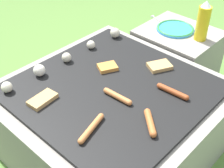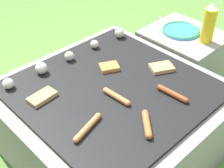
# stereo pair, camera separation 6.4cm
# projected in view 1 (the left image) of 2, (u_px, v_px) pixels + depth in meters

# --- Properties ---
(ground_plane) EXTENTS (14.00, 14.00, 0.00)m
(ground_plane) POSITION_uv_depth(u_px,v_px,m) (112.00, 145.00, 1.70)
(ground_plane) COLOR #567F38
(grill) EXTENTS (0.95, 0.95, 0.40)m
(grill) POSITION_uv_depth(u_px,v_px,m) (112.00, 118.00, 1.58)
(grill) COLOR gray
(grill) RESTS_ON ground_plane
(side_ledge) EXTENTS (0.40, 0.45, 0.40)m
(side_ledge) POSITION_uv_depth(u_px,v_px,m) (176.00, 59.00, 2.02)
(side_ledge) COLOR gray
(side_ledge) RESTS_ON ground_plane
(sausage_front_center) EXTENTS (0.03, 0.16, 0.03)m
(sausage_front_center) POSITION_uv_depth(u_px,v_px,m) (173.00, 92.00, 1.41)
(sausage_front_center) COLOR #93421E
(sausage_front_center) RESTS_ON grill
(sausage_back_right) EXTENTS (0.11, 0.12, 0.03)m
(sausage_back_right) POSITION_uv_depth(u_px,v_px,m) (150.00, 123.00, 1.26)
(sausage_back_right) COLOR #B7602D
(sausage_back_right) RESTS_ON grill
(sausage_mid_left) EXTENTS (0.17, 0.07, 0.02)m
(sausage_mid_left) POSITION_uv_depth(u_px,v_px,m) (91.00, 128.00, 1.23)
(sausage_mid_left) COLOR #C6753D
(sausage_mid_left) RESTS_ON grill
(sausage_back_center) EXTENTS (0.03, 0.16, 0.03)m
(sausage_back_center) POSITION_uv_depth(u_px,v_px,m) (117.00, 96.00, 1.39)
(sausage_back_center) COLOR #C6753D
(sausage_back_center) RESTS_ON grill
(bread_slice_center) EXTENTS (0.14, 0.12, 0.02)m
(bread_slice_center) POSITION_uv_depth(u_px,v_px,m) (160.00, 66.00, 1.58)
(bread_slice_center) COLOR tan
(bread_slice_center) RESTS_ON grill
(bread_slice_right) EXTENTS (0.13, 0.08, 0.02)m
(bread_slice_right) POSITION_uv_depth(u_px,v_px,m) (43.00, 99.00, 1.38)
(bread_slice_right) COLOR tan
(bread_slice_right) RESTS_ON grill
(bread_slice_left) EXTENTS (0.11, 0.11, 0.02)m
(bread_slice_left) POSITION_uv_depth(u_px,v_px,m) (108.00, 67.00, 1.57)
(bread_slice_left) COLOR #D18438
(bread_slice_left) RESTS_ON grill
(mushroom_row) EXTENTS (0.77, 0.07, 0.06)m
(mushroom_row) POSITION_uv_depth(u_px,v_px,m) (67.00, 57.00, 1.62)
(mushroom_row) COLOR beige
(mushroom_row) RESTS_ON grill
(plate_colorful) EXTENTS (0.23, 0.23, 0.02)m
(plate_colorful) POSITION_uv_depth(u_px,v_px,m) (175.00, 29.00, 1.91)
(plate_colorful) COLOR #338CCC
(plate_colorful) RESTS_ON side_ledge
(condiment_bottle) EXTENTS (0.07, 0.07, 0.24)m
(condiment_bottle) POSITION_uv_depth(u_px,v_px,m) (203.00, 22.00, 1.75)
(condiment_bottle) COLOR gold
(condiment_bottle) RESTS_ON side_ledge
(fork_utensil) EXTENTS (0.07, 0.18, 0.01)m
(fork_utensil) POSITION_uv_depth(u_px,v_px,m) (160.00, 21.00, 2.00)
(fork_utensil) COLOR silver
(fork_utensil) RESTS_ON side_ledge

